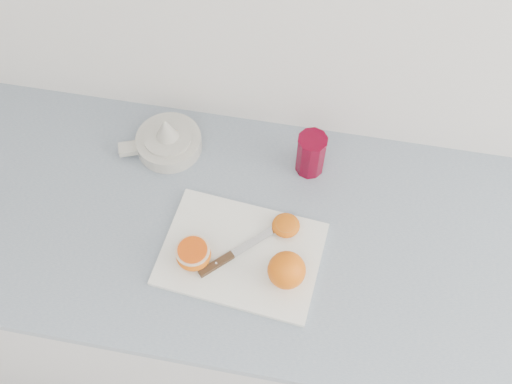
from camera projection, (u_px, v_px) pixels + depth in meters
counter at (227, 293)px, 1.67m from camera, size 2.62×0.64×0.89m
cutting_board at (241, 254)px, 1.24m from camera, size 0.36×0.27×0.01m
whole_orange at (287, 270)px, 1.17m from camera, size 0.08×0.08×0.08m
half_orange at (193, 254)px, 1.21m from camera, size 0.08×0.08×0.05m
squeezed_shell at (286, 225)px, 1.26m from camera, size 0.06×0.06×0.03m
paring_knife at (223, 260)px, 1.22m from camera, size 0.15×0.15×0.01m
citrus_juicer at (168, 140)px, 1.37m from camera, size 0.20×0.16×0.11m
red_tumbler at (311, 155)px, 1.32m from camera, size 0.07×0.07×0.11m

